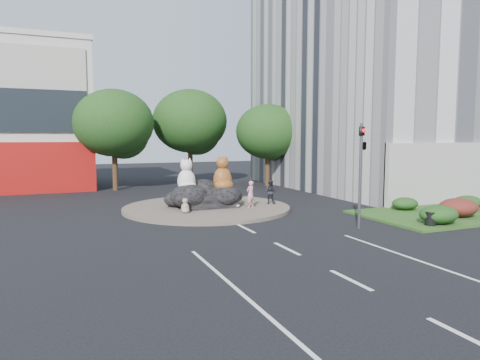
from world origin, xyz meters
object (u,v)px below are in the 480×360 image
(kitten_white, at_px, (236,201))
(litter_bin, at_px, (431,219))
(pedestrian_dark, at_px, (270,192))
(kitten_calico, at_px, (185,205))
(cat_white, at_px, (186,175))
(pedestrian_pink, at_px, (250,194))
(cat_tabby, at_px, (223,173))

(kitten_white, relative_size, litter_bin, 1.11)
(kitten_white, height_order, pedestrian_dark, pedestrian_dark)
(kitten_calico, relative_size, pedestrian_dark, 0.57)
(cat_white, relative_size, pedestrian_pink, 1.29)
(cat_white, height_order, pedestrian_dark, cat_white)
(kitten_calico, height_order, pedestrian_pink, pedestrian_pink)
(pedestrian_pink, bearing_deg, kitten_calico, -18.08)
(litter_bin, bearing_deg, pedestrian_dark, 116.42)
(cat_white, relative_size, kitten_calico, 2.42)
(kitten_white, xyz_separation_m, pedestrian_dark, (2.51, 0.54, 0.38))
(litter_bin, bearing_deg, kitten_calico, 143.71)
(kitten_white, bearing_deg, kitten_calico, 167.51)
(cat_white, height_order, kitten_white, cat_white)
(kitten_white, distance_m, pedestrian_pink, 0.93)
(kitten_calico, relative_size, kitten_white, 1.16)
(cat_tabby, xyz_separation_m, pedestrian_dark, (3.12, -0.17, -1.25))
(cat_tabby, relative_size, pedestrian_dark, 1.47)
(pedestrian_dark, bearing_deg, litter_bin, 159.73)
(cat_tabby, bearing_deg, kitten_white, -52.22)
(cat_tabby, height_order, kitten_white, cat_tabby)
(kitten_calico, xyz_separation_m, pedestrian_pink, (4.06, 0.30, 0.37))
(pedestrian_pink, xyz_separation_m, pedestrian_dark, (1.76, 0.91, -0.04))
(cat_tabby, distance_m, kitten_calico, 3.42)
(kitten_calico, height_order, pedestrian_dark, pedestrian_dark)
(kitten_white, bearing_deg, cat_white, 133.97)
(cat_tabby, xyz_separation_m, kitten_calico, (-2.71, -1.38, -1.58))
(cat_tabby, distance_m, pedestrian_pink, 2.11)
(pedestrian_pink, relative_size, pedestrian_dark, 1.06)
(cat_tabby, height_order, kitten_calico, cat_tabby)
(kitten_calico, bearing_deg, kitten_white, 27.53)
(cat_white, distance_m, litter_bin, 13.36)
(pedestrian_dark, distance_m, litter_bin, 9.66)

